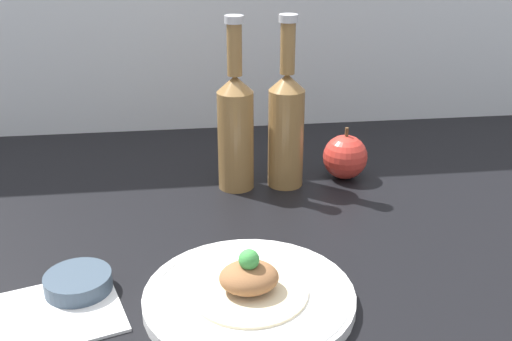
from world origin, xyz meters
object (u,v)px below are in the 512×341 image
Objects in this scene: plate at (249,296)px; dipping_bowl at (78,284)px; cider_bottle_left at (236,127)px; apple at (345,157)px; cider_bottle_right at (286,125)px; plated_food at (249,281)px.

dipping_bowl is (-20.87, 5.02, 0.28)cm from plate.
dipping_bowl is at bearing 166.48° from plate.
cider_bottle_left reaches higher than apple.
plate is 41.36cm from apple.
cider_bottle_right is 3.50× the size of dipping_bowl.
dipping_bowl is (-22.61, -28.90, -9.70)cm from cider_bottle_left.
plate is at bearing -92.95° from cider_bottle_left.
apple is 1.13× the size of dipping_bowl.
cider_bottle_left is 8.56cm from cider_bottle_right.
plated_food is 34.83cm from cider_bottle_left.
cider_bottle_left is at bearing 180.00° from cider_bottle_right.
cider_bottle_right is 13.13cm from apple.
cider_bottle_right is at bearing 73.10° from plated_food.
cider_bottle_left is (1.75, 33.91, 7.75)cm from plated_food.
cider_bottle_right is at bearing 0.00° from cider_bottle_left.
plate is 2.74× the size of apple.
dipping_bowl is at bearing 166.48° from plated_food.
apple is (19.56, 1.41, -7.02)cm from cider_bottle_left.
plate is at bearing -13.52° from dipping_bowl.
dipping_bowl is (-31.17, -28.90, -9.70)cm from cider_bottle_right.
apple is (21.31, 35.33, 0.73)cm from plated_food.
cider_bottle_left is 20.83cm from apple.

